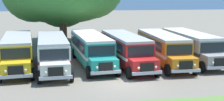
# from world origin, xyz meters

# --- Properties ---
(ground_plane) EXTENTS (220.00, 220.00, 0.00)m
(ground_plane) POSITION_xyz_m (0.00, 0.00, 0.00)
(ground_plane) COLOR slate
(parked_bus_slot_0) EXTENTS (3.53, 10.97, 2.82)m
(parked_bus_slot_0) POSITION_xyz_m (-8.39, 6.92, 1.58)
(parked_bus_slot_0) COLOR yellow
(parked_bus_slot_0) RESTS_ON ground_plane
(parked_bus_slot_1) EXTENTS (3.15, 10.90, 2.82)m
(parked_bus_slot_1) POSITION_xyz_m (-5.26, 6.04, 1.58)
(parked_bus_slot_1) COLOR silver
(parked_bus_slot_1) RESTS_ON ground_plane
(parked_bus_slot_2) EXTENTS (3.49, 10.96, 2.82)m
(parked_bus_slot_2) POSITION_xyz_m (-1.67, 6.95, 1.58)
(parked_bus_slot_2) COLOR teal
(parked_bus_slot_2) RESTS_ON ground_plane
(parked_bus_slot_3) EXTENTS (3.38, 10.95, 2.82)m
(parked_bus_slot_3) POSITION_xyz_m (1.48, 6.23, 1.58)
(parked_bus_slot_3) COLOR red
(parked_bus_slot_3) RESTS_ON ground_plane
(parked_bus_slot_4) EXTENTS (2.77, 10.85, 2.82)m
(parked_bus_slot_4) POSITION_xyz_m (5.18, 6.38, 1.58)
(parked_bus_slot_4) COLOR orange
(parked_bus_slot_4) RESTS_ON ground_plane
(parked_bus_slot_5) EXTENTS (2.79, 10.85, 2.82)m
(parked_bus_slot_5) POSITION_xyz_m (8.31, 6.95, 1.58)
(parked_bus_slot_5) COLOR #9E9993
(parked_bus_slot_5) RESTS_ON ground_plane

